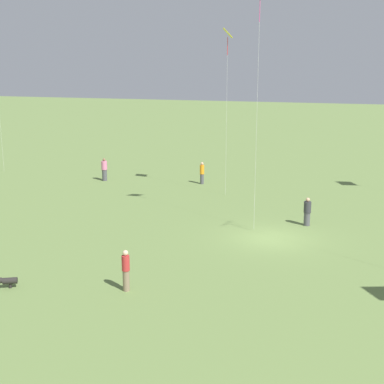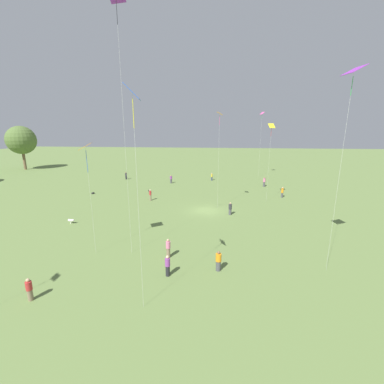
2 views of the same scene
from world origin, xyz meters
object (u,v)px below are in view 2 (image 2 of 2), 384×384
at_px(person_3, 230,209).
at_px(kite_4, 271,129).
at_px(person_7, 218,261).
at_px(dog_1, 149,191).
at_px(person_11, 168,266).
at_px(kite_3, 262,116).
at_px(kite_2, 220,119).
at_px(dog_0, 71,221).
at_px(picnic_bag_0, 93,193).
at_px(kite_1, 116,6).
at_px(person_2, 171,179).
at_px(person_10, 29,290).
at_px(person_5, 126,176).
at_px(kite_6, 86,149).
at_px(person_1, 212,177).
at_px(person_0, 282,192).
at_px(kite_7, 133,101).
at_px(person_6, 264,182).
at_px(kite_8, 353,77).
at_px(person_9, 168,248).
at_px(person_8, 150,195).

height_order(person_3, kite_4, kite_4).
distance_m(person_7, dog_1, 27.58).
relative_size(person_3, kite_4, 0.14).
bearing_deg(person_11, kite_3, -144.81).
height_order(person_3, kite_2, kite_2).
bearing_deg(dog_0, picnic_bag_0, -152.32).
bearing_deg(kite_2, dog_1, 101.03).
distance_m(kite_1, kite_2, 18.17).
distance_m(person_2, person_3, 22.37).
distance_m(person_10, kite_3, 53.83).
xyz_separation_m(person_2, person_5, (3.13, 10.85, -0.02)).
relative_size(person_11, kite_6, 0.17).
distance_m(person_1, dog_0, 32.56).
height_order(person_0, kite_7, kite_7).
bearing_deg(person_10, dog_1, 107.27).
distance_m(person_6, kite_8, 33.75).
bearing_deg(kite_3, person_9, -3.75).
height_order(person_11, kite_7, kite_7).
distance_m(person_3, kite_6, 19.64).
relative_size(person_7, picnic_bag_0, 3.35).
distance_m(person_11, kite_6, 11.73).
bearing_deg(kite_8, picnic_bag_0, -93.83).
distance_m(person_7, person_10, 13.44).
relative_size(kite_2, kite_6, 1.33).
bearing_deg(picnic_bag_0, kite_6, -152.81).
xyz_separation_m(kite_1, kite_3, (40.24, -17.21, -6.20)).
xyz_separation_m(person_11, picnic_bag_0, (23.97, 18.12, -0.72)).
bearing_deg(person_6, person_10, -27.97).
bearing_deg(person_10, person_9, 57.49).
height_order(person_6, dog_0, person_6).
bearing_deg(dog_0, person_9, 72.74).
xyz_separation_m(person_3, kite_1, (-11.77, 9.47, 19.15)).
bearing_deg(person_2, dog_0, -124.60).
bearing_deg(person_9, kite_8, -150.28).
relative_size(person_1, picnic_bag_0, 3.28).
bearing_deg(dog_0, person_10, 31.46).
bearing_deg(person_11, person_10, -13.83).
bearing_deg(person_2, person_0, -41.89).
height_order(person_1, person_11, person_11).
relative_size(kite_6, dog_0, 12.58).
bearing_deg(person_3, dog_0, -66.62).
bearing_deg(dog_0, kite_4, 126.44).
relative_size(person_7, person_8, 0.95).
bearing_deg(person_10, person_5, 118.95).
relative_size(kite_4, picnic_bag_0, 23.39).
bearing_deg(person_8, person_0, 36.83).
height_order(person_3, kite_8, kite_8).
bearing_deg(kite_6, dog_0, -114.20).
distance_m(person_0, kite_6, 32.04).
relative_size(kite_2, picnic_bag_0, 26.19).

